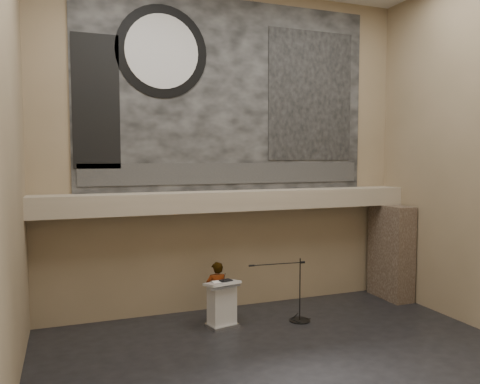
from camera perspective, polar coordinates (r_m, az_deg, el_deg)
name	(u,v)px	position (r m, az deg, el deg)	size (l,w,h in m)	color
floor	(298,368)	(9.74, 7.05, -20.49)	(10.00, 10.00, 0.00)	black
wall_back	(230,151)	(12.54, -1.28, 5.04)	(10.00, 0.02, 8.50)	#816E52
wall_front	(475,140)	(5.64, 26.69, 5.65)	(10.00, 0.02, 8.50)	#816E52
wall_left	(3,145)	(7.89, -26.97, 5.09)	(0.02, 8.00, 8.50)	#816E52
soffit	(235,200)	(12.21, -0.66, -1.04)	(10.00, 0.80, 0.50)	gray
sprinkler_left	(175,214)	(11.75, -7.94, -2.66)	(0.04, 0.04, 0.06)	#B2893D
sprinkler_right	(300,209)	(12.96, 7.35, -2.02)	(0.04, 0.04, 0.06)	#B2893D
banner	(230,96)	(12.61, -1.25, 11.64)	(8.00, 0.05, 5.00)	black
banner_text_strip	(230,173)	(12.48, -1.17, 2.29)	(7.76, 0.02, 0.55)	#2C2C2C
banner_clock_rim	(162,52)	(12.28, -9.49, 16.53)	(2.30, 2.30, 0.02)	black
banner_clock_face	(162,51)	(12.26, -9.47, 16.55)	(1.84, 1.84, 0.02)	silver
banner_building_print	(311,96)	(13.57, 8.62, 11.50)	(2.60, 0.02, 3.60)	black
banner_brick_print	(96,102)	(11.87, -17.15, 10.47)	(1.10, 0.02, 3.20)	black
stone_pier	(391,252)	(14.32, 17.92, -6.94)	(0.60, 1.40, 2.70)	#413228
lectern	(222,304)	(11.55, -2.22, -13.50)	(0.87, 0.70, 1.14)	silver
binder	(226,281)	(11.42, -1.72, -10.75)	(0.27, 0.22, 0.04)	black
papers	(218,282)	(11.37, -2.76, -10.91)	(0.22, 0.30, 0.01)	silver
speaker_person	(217,292)	(11.80, -2.86, -12.09)	(0.55, 0.36, 1.51)	silver
mic_stand	(298,311)	(12.09, 7.06, -14.25)	(1.58, 0.52, 1.59)	black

